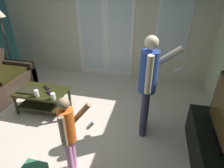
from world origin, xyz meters
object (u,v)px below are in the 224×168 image
object	(u,v)px
cup_near_edge	(53,96)
tv_remote_black	(47,88)
person_adult	(149,80)
laptop_closed	(29,90)
cup_by_laptop	(37,93)
tv_stand	(214,157)
floor_lamp	(0,19)
dvd_remote_slim	(49,93)
coffee_table	(43,96)
person_child	(69,132)

from	to	relation	value
cup_near_edge	tv_remote_black	bearing A→B (deg)	135.71
person_adult	laptop_closed	bearing A→B (deg)	177.77
cup_by_laptop	tv_stand	bearing A→B (deg)	-9.65
floor_lamp	dvd_remote_slim	xyz separation A→B (m)	(1.82, -1.26, -1.01)
tv_stand	cup_near_edge	bearing A→B (deg)	169.38
person_adult	laptop_closed	xyz separation A→B (m)	(-2.18, 0.08, -0.52)
coffee_table	cup_by_laptop	xyz separation A→B (m)	(0.04, -0.19, 0.19)
tv_stand	cup_by_laptop	size ratio (longest dim) A/B	12.80
laptop_closed	dvd_remote_slim	size ratio (longest dim) A/B	2.06
tv_stand	laptop_closed	xyz separation A→B (m)	(-3.12, 0.62, 0.21)
person_adult	tv_stand	bearing A→B (deg)	-29.46
person_adult	dvd_remote_slim	xyz separation A→B (m)	(-1.75, 0.09, -0.53)
cup_near_edge	person_child	bearing A→B (deg)	-51.19
floor_lamp	dvd_remote_slim	distance (m)	2.43
tv_stand	floor_lamp	size ratio (longest dim) A/B	0.93
person_adult	laptop_closed	distance (m)	2.24
floor_lamp	dvd_remote_slim	world-z (taller)	floor_lamp
person_child	laptop_closed	size ratio (longest dim) A/B	3.33
coffee_table	tv_remote_black	world-z (taller)	tv_remote_black
person_adult	person_child	size ratio (longest dim) A/B	1.40
coffee_table	floor_lamp	distance (m)	2.32
floor_lamp	laptop_closed	size ratio (longest dim) A/B	4.96
tv_remote_black	dvd_remote_slim	world-z (taller)	same
tv_remote_black	person_adult	bearing A→B (deg)	29.02
floor_lamp	person_adult	bearing A→B (deg)	-20.62
person_adult	laptop_closed	world-z (taller)	person_adult
tv_remote_black	dvd_remote_slim	distance (m)	0.22
tv_stand	person_adult	xyz separation A→B (m)	(-0.94, 0.53, 0.74)
tv_stand	tv_remote_black	bearing A→B (deg)	164.57
cup_by_laptop	dvd_remote_slim	size ratio (longest dim) A/B	0.74
floor_lamp	cup_near_edge	bearing A→B (deg)	-35.20
person_child	tv_remote_black	size ratio (longest dim) A/B	6.86
person_child	tv_remote_black	distance (m)	1.65
cup_by_laptop	tv_remote_black	size ratio (longest dim) A/B	0.74
coffee_table	dvd_remote_slim	bearing A→B (deg)	-16.06
person_child	tv_stand	bearing A→B (deg)	14.32
cup_by_laptop	dvd_remote_slim	xyz separation A→B (m)	(0.16, 0.14, -0.05)
person_adult	floor_lamp	distance (m)	3.85
laptop_closed	tv_remote_black	xyz separation A→B (m)	(0.27, 0.17, -0.00)
person_adult	cup_near_edge	bearing A→B (deg)	-177.86
tv_stand	cup_by_laptop	distance (m)	2.91
coffee_table	laptop_closed	distance (m)	0.27
person_child	tv_remote_black	bearing A→B (deg)	130.69
coffee_table	tv_stand	size ratio (longest dim) A/B	0.57
person_child	dvd_remote_slim	bearing A→B (deg)	130.33
laptop_closed	person_adult	bearing A→B (deg)	-4.31
coffee_table	floor_lamp	world-z (taller)	floor_lamp
laptop_closed	tv_remote_black	bearing A→B (deg)	29.52
laptop_closed	dvd_remote_slim	xyz separation A→B (m)	(0.43, 0.00, -0.00)
coffee_table	cup_by_laptop	bearing A→B (deg)	-79.39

